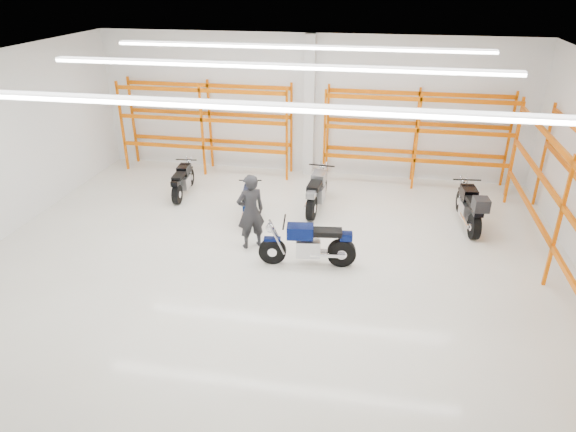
% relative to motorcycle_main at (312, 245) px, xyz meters
% --- Properties ---
extents(ground, '(14.00, 14.00, 0.00)m').
position_rel_motorcycle_main_xyz_m(ground, '(-0.96, 0.09, -0.52)').
color(ground, silver).
rests_on(ground, ground).
extents(room_shell, '(14.02, 12.02, 4.51)m').
position_rel_motorcycle_main_xyz_m(room_shell, '(-0.96, 0.11, 2.76)').
color(room_shell, white).
rests_on(room_shell, ground).
extents(motorcycle_main, '(2.26, 0.75, 1.11)m').
position_rel_motorcycle_main_xyz_m(motorcycle_main, '(0.00, 0.00, 0.00)').
color(motorcycle_main, black).
rests_on(motorcycle_main, ground).
extents(motorcycle_back_a, '(0.65, 1.98, 0.97)m').
position_rel_motorcycle_main_xyz_m(motorcycle_back_a, '(-4.43, 3.32, -0.07)').
color(motorcycle_back_a, black).
rests_on(motorcycle_back_a, ground).
extents(motorcycle_back_b, '(0.64, 1.91, 0.94)m').
position_rel_motorcycle_main_xyz_m(motorcycle_back_b, '(-2.03, 2.11, -0.08)').
color(motorcycle_back_b, black).
rests_on(motorcycle_back_b, ground).
extents(motorcycle_back_c, '(0.76, 2.29, 1.12)m').
position_rel_motorcycle_main_xyz_m(motorcycle_back_c, '(-0.30, 3.08, 0.01)').
color(motorcycle_back_c, black).
rests_on(motorcycle_back_c, ground).
extents(motorcycle_back_d, '(0.74, 2.34, 1.20)m').
position_rel_motorcycle_main_xyz_m(motorcycle_back_d, '(3.83, 2.65, 0.06)').
color(motorcycle_back_d, black).
rests_on(motorcycle_back_d, ground).
extents(standing_man, '(0.83, 0.77, 1.91)m').
position_rel_motorcycle_main_xyz_m(standing_man, '(-1.59, 0.60, 0.43)').
color(standing_man, black).
rests_on(standing_man, ground).
extents(structural_column, '(0.32, 0.32, 4.50)m').
position_rel_motorcycle_main_xyz_m(structural_column, '(-0.96, 5.91, 1.73)').
color(structural_column, white).
rests_on(structural_column, ground).
extents(pallet_racking_back_left, '(5.67, 0.87, 3.00)m').
position_rel_motorcycle_main_xyz_m(pallet_racking_back_left, '(-4.36, 5.57, 1.27)').
color(pallet_racking_back_left, '#D84D00').
rests_on(pallet_racking_back_left, ground).
extents(pallet_racking_back_right, '(5.67, 0.87, 3.00)m').
position_rel_motorcycle_main_xyz_m(pallet_racking_back_right, '(2.44, 5.57, 1.27)').
color(pallet_racking_back_right, '#D84D00').
rests_on(pallet_racking_back_right, ground).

